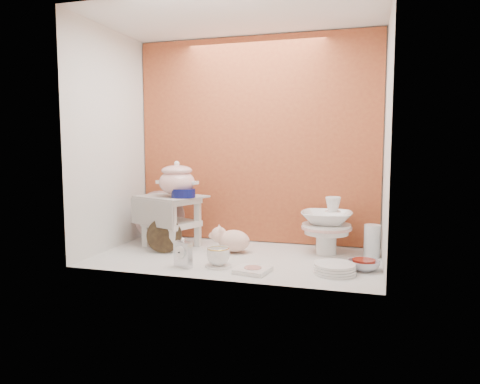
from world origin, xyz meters
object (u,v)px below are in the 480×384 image
object	(u,v)px
plush_pig	(234,240)
porcelain_tower	(326,225)
soup_tureen	(177,179)
blue_white_vase	(164,223)
dinner_plate_stack	(335,268)
step_stool	(171,221)
floral_platter	(159,216)
mantel_clock	(183,253)
crystal_bowl	(364,265)
gold_rim_teacup	(218,256)

from	to	relation	value
plush_pig	porcelain_tower	xyz separation A→B (m)	(0.60, 0.14, 0.11)
soup_tureen	blue_white_vase	size ratio (longest dim) A/B	1.13
dinner_plate_stack	step_stool	bearing A→B (deg)	162.49
step_stool	plush_pig	size ratio (longest dim) A/B	1.52
dinner_plate_stack	porcelain_tower	size ratio (longest dim) A/B	0.63
blue_white_vase	porcelain_tower	bearing A→B (deg)	-4.72
step_stool	floral_platter	world-z (taller)	floral_platter
blue_white_vase	mantel_clock	distance (m)	0.81
blue_white_vase	crystal_bowl	bearing A→B (deg)	-16.53
blue_white_vase	plush_pig	size ratio (longest dim) A/B	0.92
mantel_clock	blue_white_vase	bearing A→B (deg)	146.42
blue_white_vase	dinner_plate_stack	xyz separation A→B (m)	(1.32, -0.56, -0.10)
plush_pig	gold_rim_teacup	xyz separation A→B (m)	(0.01, -0.36, -0.02)
mantel_clock	gold_rim_teacup	xyz separation A→B (m)	(0.20, 0.07, -0.02)
step_stool	dinner_plate_stack	xyz separation A→B (m)	(1.16, -0.37, -0.15)
floral_platter	crystal_bowl	size ratio (longest dim) A/B	2.08
mantel_clock	dinner_plate_stack	world-z (taller)	mantel_clock
floral_platter	blue_white_vase	world-z (taller)	floral_platter
soup_tureen	blue_white_vase	distance (m)	0.48
gold_rim_teacup	blue_white_vase	bearing A→B (deg)	136.85
floral_platter	gold_rim_teacup	bearing A→B (deg)	-40.12
crystal_bowl	porcelain_tower	world-z (taller)	porcelain_tower
soup_tureen	plush_pig	xyz separation A→B (m)	(0.42, -0.02, -0.40)
soup_tureen	porcelain_tower	world-z (taller)	soup_tureen
soup_tureen	plush_pig	world-z (taller)	soup_tureen
plush_pig	porcelain_tower	world-z (taller)	porcelain_tower
gold_rim_teacup	dinner_plate_stack	world-z (taller)	gold_rim_teacup
plush_pig	blue_white_vase	bearing A→B (deg)	177.71
soup_tureen	mantel_clock	bearing A→B (deg)	-62.43
gold_rim_teacup	porcelain_tower	bearing A→B (deg)	40.99
step_stool	floral_platter	xyz separation A→B (m)	(-0.16, 0.14, 0.01)
plush_pig	dinner_plate_stack	xyz separation A→B (m)	(0.69, -0.32, -0.05)
mantel_clock	plush_pig	distance (m)	0.47
plush_pig	gold_rim_teacup	bearing A→B (deg)	-68.93
soup_tureen	gold_rim_teacup	xyz separation A→B (m)	(0.43, -0.38, -0.42)
mantel_clock	crystal_bowl	bearing A→B (deg)	35.56
dinner_plate_stack	floral_platter	bearing A→B (deg)	159.19
blue_white_vase	dinner_plate_stack	size ratio (longest dim) A/B	1.06
floral_platter	blue_white_vase	xyz separation A→B (m)	(0.01, 0.06, -0.06)
plush_pig	mantel_clock	bearing A→B (deg)	-94.09
soup_tureen	mantel_clock	world-z (taller)	soup_tureen
step_stool	plush_pig	distance (m)	0.49
soup_tureen	floral_platter	world-z (taller)	soup_tureen
dinner_plate_stack	blue_white_vase	bearing A→B (deg)	157.00
soup_tureen	floral_platter	xyz separation A→B (m)	(-0.22, 0.17, -0.30)
floral_platter	dinner_plate_stack	world-z (taller)	floral_platter
step_stool	floral_platter	distance (m)	0.21
floral_platter	dinner_plate_stack	bearing A→B (deg)	-20.81
step_stool	crystal_bowl	distance (m)	1.35
gold_rim_teacup	dinner_plate_stack	size ratio (longest dim) A/B	0.57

